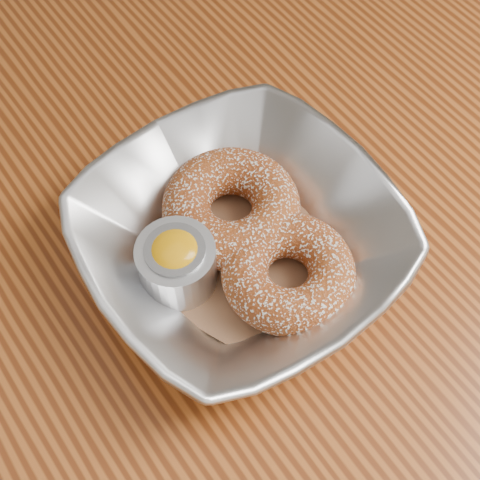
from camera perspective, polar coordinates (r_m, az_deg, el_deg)
ground_plane at (r=1.25m, az=-4.37°, el=-19.67°), size 4.00×4.00×0.00m
table at (r=0.63m, az=-8.31°, el=-8.48°), size 1.20×0.80×0.75m
serving_bowl at (r=0.52m, az=0.00°, el=-0.02°), size 0.24×0.24×0.06m
parchment at (r=0.54m, az=-0.00°, el=-1.13°), size 0.19×0.19×0.00m
donut_back at (r=0.54m, az=-0.75°, el=2.80°), size 0.11×0.11×0.04m
donut_front at (r=0.51m, az=4.14°, el=-2.79°), size 0.11×0.11×0.04m
ramekin at (r=0.51m, az=-5.42°, el=-1.90°), size 0.06×0.06×0.05m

